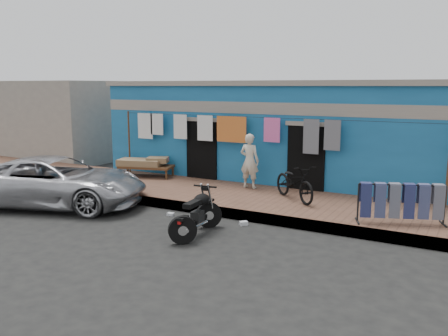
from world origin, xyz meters
TOP-DOWN VIEW (x-y plane):
  - ground at (0.00, 0.00)m, footprint 80.00×80.00m
  - sidewalk at (0.00, 3.00)m, footprint 28.00×3.00m
  - curb at (0.00, 1.55)m, footprint 28.00×0.10m
  - building at (-0.00, 6.99)m, footprint 12.20×5.20m
  - neighbor_left at (-11.00, 7.00)m, footprint 6.00×5.00m
  - clothesline at (-1.05, 4.25)m, footprint 10.06×0.06m
  - car at (-4.24, 0.34)m, footprint 5.36×3.76m
  - seated_person at (-0.22, 3.92)m, footprint 0.58×0.39m
  - bicycle at (1.47, 3.15)m, footprint 1.80×1.62m
  - motorcycle at (0.41, 0.03)m, footprint 0.85×1.68m
  - charpoy at (-3.97, 3.85)m, footprint 2.30×1.87m
  - jeans_rack at (4.25, 2.25)m, footprint 2.17×1.71m
  - litter_a at (-0.99, 1.04)m, footprint 0.18×0.14m
  - litter_b at (0.97, 1.20)m, footprint 0.22×0.23m
  - litter_c at (-0.39, 1.20)m, footprint 0.20×0.23m

SIDE VIEW (x-z plane):
  - ground at x=0.00m, z-range 0.00..0.00m
  - litter_a at x=-0.99m, z-range 0.00..0.07m
  - litter_c at x=-0.39m, z-range 0.00..0.08m
  - litter_b at x=0.97m, z-range 0.00..0.09m
  - sidewalk at x=0.00m, z-range 0.00..0.25m
  - curb at x=0.00m, z-range 0.00..0.25m
  - motorcycle at x=0.41m, z-range 0.00..1.02m
  - charpoy at x=-3.97m, z-range 0.25..0.87m
  - car at x=-4.24m, z-range 0.00..1.38m
  - jeans_rack at x=4.25m, z-range 0.25..1.16m
  - bicycle at x=1.47m, z-range 0.25..1.41m
  - seated_person at x=-0.22m, z-range 0.25..1.85m
  - building at x=0.00m, z-range 0.01..3.37m
  - neighbor_left at x=-11.00m, z-range 0.00..3.40m
  - clothesline at x=-1.05m, z-range 0.75..2.85m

